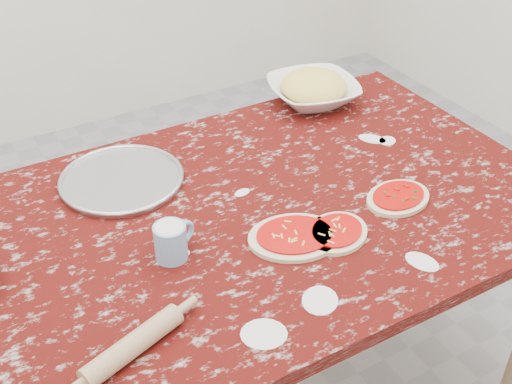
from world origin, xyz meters
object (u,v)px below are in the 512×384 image
Objects in this scene: worktable at (256,232)px; cheese_bowl at (313,92)px; pizza_tray at (122,180)px; rolling_pin at (133,345)px; flour_mug at (172,241)px.

worktable is 5.52× the size of cheese_bowl.
rolling_pin is at bearing -108.23° from pizza_tray.
pizza_tray is at bearing 89.41° from flour_mug.
rolling_pin is (-0.46, -0.30, 0.11)m from worktable.
flour_mug is 0.48× the size of rolling_pin.
cheese_bowl is 0.88m from flour_mug.
cheese_bowl reaches higher than rolling_pin.
worktable is 14.15× the size of flour_mug.
worktable is at bearing -137.67° from cheese_bowl.
pizza_tray is 0.74m from cheese_bowl.
flour_mug is 0.30m from rolling_pin.
cheese_bowl is at bearing 38.16° from rolling_pin.
flour_mug reaches higher than cheese_bowl.
rolling_pin is (-0.19, -0.23, -0.02)m from flour_mug.
flour_mug is (-0.73, -0.49, 0.01)m from cheese_bowl.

